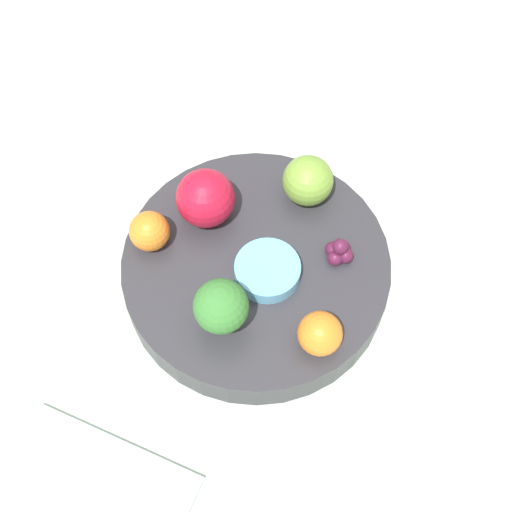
# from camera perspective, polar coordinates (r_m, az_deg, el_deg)

# --- Properties ---
(ground_plane) EXTENTS (6.00, 6.00, 0.00)m
(ground_plane) POSITION_cam_1_polar(r_m,az_deg,el_deg) (0.70, 0.00, -2.67)
(ground_plane) COLOR gray
(table_surface) EXTENTS (1.20, 1.20, 0.02)m
(table_surface) POSITION_cam_1_polar(r_m,az_deg,el_deg) (0.69, 0.00, -2.30)
(table_surface) COLOR #B2C6B2
(table_surface) RESTS_ON ground_plane
(bowl) EXTENTS (0.25, 0.25, 0.04)m
(bowl) POSITION_cam_1_polar(r_m,az_deg,el_deg) (0.67, 0.00, -1.20)
(bowl) COLOR #2D2D33
(bowl) RESTS_ON table_surface
(broccoli) EXTENTS (0.05, 0.05, 0.06)m
(broccoli) POSITION_cam_1_polar(r_m,az_deg,el_deg) (0.59, -2.82, -4.09)
(broccoli) COLOR #8CB76B
(broccoli) RESTS_ON bowl
(apple_red) EXTENTS (0.05, 0.05, 0.05)m
(apple_red) POSITION_cam_1_polar(r_m,az_deg,el_deg) (0.67, 4.50, 5.86)
(apple_red) COLOR olive
(apple_red) RESTS_ON bowl
(apple_green) EXTENTS (0.06, 0.06, 0.06)m
(apple_green) POSITION_cam_1_polar(r_m,az_deg,el_deg) (0.66, -4.08, 4.63)
(apple_green) COLOR #B7142D
(apple_green) RESTS_ON bowl
(orange_front) EXTENTS (0.04, 0.04, 0.04)m
(orange_front) POSITION_cam_1_polar(r_m,az_deg,el_deg) (0.60, 5.14, -6.20)
(orange_front) COLOR orange
(orange_front) RESTS_ON bowl
(orange_back) EXTENTS (0.04, 0.04, 0.04)m
(orange_back) POSITION_cam_1_polar(r_m,az_deg,el_deg) (0.65, -8.52, 1.98)
(orange_back) COLOR orange
(orange_back) RESTS_ON bowl
(grape_cluster) EXTENTS (0.03, 0.03, 0.03)m
(grape_cluster) POSITION_cam_1_polar(r_m,az_deg,el_deg) (0.65, 6.67, 0.36)
(grape_cluster) COLOR #511938
(grape_cluster) RESTS_ON bowl
(small_cup) EXTENTS (0.06, 0.06, 0.02)m
(small_cup) POSITION_cam_1_polar(r_m,az_deg,el_deg) (0.64, 0.92, -1.17)
(small_cup) COLOR #66B2DB
(small_cup) RESTS_ON bowl
(napkin) EXTENTS (0.17, 0.14, 0.01)m
(napkin) POSITION_cam_1_polar(r_m,az_deg,el_deg) (0.63, -13.04, -18.71)
(napkin) COLOR silver
(napkin) RESTS_ON table_surface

